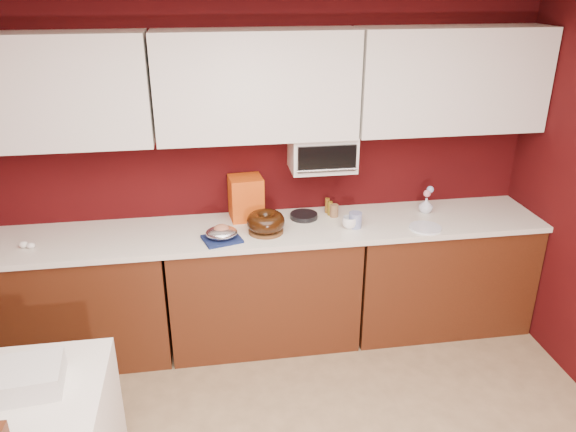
% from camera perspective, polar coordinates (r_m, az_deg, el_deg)
% --- Properties ---
extents(wall_back, '(4.00, 0.02, 2.50)m').
position_cam_1_polar(wall_back, '(4.05, -3.26, 5.12)').
color(wall_back, '#3C0809').
rests_on(wall_back, floor).
extents(base_cabinet_left, '(1.31, 0.58, 0.86)m').
position_cam_1_polar(base_cabinet_left, '(4.20, -21.11, -8.14)').
color(base_cabinet_left, '#4C210F').
rests_on(base_cabinet_left, floor).
extents(base_cabinet_center, '(1.31, 0.58, 0.86)m').
position_cam_1_polar(base_cabinet_center, '(4.11, -2.55, -7.18)').
color(base_cabinet_center, '#4C210F').
rests_on(base_cabinet_center, floor).
extents(base_cabinet_right, '(1.31, 0.58, 0.86)m').
position_cam_1_polar(base_cabinet_right, '(4.43, 14.93, -5.58)').
color(base_cabinet_right, '#4C210F').
rests_on(base_cabinet_right, floor).
extents(countertop, '(4.00, 0.62, 0.04)m').
position_cam_1_polar(countertop, '(3.90, -2.66, -1.47)').
color(countertop, white).
rests_on(countertop, base_cabinet_center).
extents(upper_cabinet_left, '(1.31, 0.33, 0.70)m').
position_cam_1_polar(upper_cabinet_left, '(3.85, -23.79, 11.48)').
color(upper_cabinet_left, white).
rests_on(upper_cabinet_left, wall_back).
extents(upper_cabinet_center, '(1.31, 0.33, 0.70)m').
position_cam_1_polar(upper_cabinet_center, '(3.74, -3.20, 13.09)').
color(upper_cabinet_center, white).
rests_on(upper_cabinet_center, wall_back).
extents(upper_cabinet_right, '(1.31, 0.33, 0.70)m').
position_cam_1_polar(upper_cabinet_right, '(4.09, 16.21, 13.12)').
color(upper_cabinet_right, white).
rests_on(upper_cabinet_right, wall_back).
extents(toaster_oven, '(0.45, 0.30, 0.25)m').
position_cam_1_polar(toaster_oven, '(3.94, 3.48, 6.51)').
color(toaster_oven, white).
rests_on(toaster_oven, upper_cabinet_center).
extents(toaster_oven_door, '(0.40, 0.02, 0.18)m').
position_cam_1_polar(toaster_oven_door, '(3.79, 3.99, 5.82)').
color(toaster_oven_door, black).
rests_on(toaster_oven_door, toaster_oven).
extents(toaster_oven_handle, '(0.42, 0.02, 0.02)m').
position_cam_1_polar(toaster_oven_handle, '(3.80, 4.01, 4.67)').
color(toaster_oven_handle, silver).
rests_on(toaster_oven_handle, toaster_oven).
extents(cake_base, '(0.26, 0.26, 0.02)m').
position_cam_1_polar(cake_base, '(3.82, -2.26, -1.51)').
color(cake_base, brown).
rests_on(cake_base, countertop).
extents(bundt_cake, '(0.28, 0.28, 0.11)m').
position_cam_1_polar(bundt_cake, '(3.79, -2.27, -0.57)').
color(bundt_cake, black).
rests_on(bundt_cake, cake_base).
extents(navy_towel, '(0.28, 0.26, 0.02)m').
position_cam_1_polar(navy_towel, '(3.73, -6.73, -2.34)').
color(navy_towel, '#14204E').
rests_on(navy_towel, countertop).
extents(foil_ham_nest, '(0.25, 0.22, 0.08)m').
position_cam_1_polar(foil_ham_nest, '(3.71, -6.76, -1.70)').
color(foil_ham_nest, silver).
rests_on(foil_ham_nest, navy_towel).
extents(roasted_ham, '(0.12, 0.11, 0.07)m').
position_cam_1_polar(roasted_ham, '(3.70, -6.78, -1.35)').
color(roasted_ham, '#AF6C50').
rests_on(roasted_ham, foil_ham_nest).
extents(pandoro_box, '(0.25, 0.23, 0.31)m').
position_cam_1_polar(pandoro_box, '(3.99, -4.29, 1.86)').
color(pandoro_box, red).
rests_on(pandoro_box, countertop).
extents(dark_pan, '(0.23, 0.23, 0.03)m').
position_cam_1_polar(dark_pan, '(4.03, 1.62, 0.02)').
color(dark_pan, black).
rests_on(dark_pan, countertop).
extents(coffee_mug, '(0.11, 0.11, 0.10)m').
position_cam_1_polar(coffee_mug, '(3.89, 6.27, -0.55)').
color(coffee_mug, white).
rests_on(coffee_mug, countertop).
extents(blue_jar, '(0.11, 0.11, 0.11)m').
position_cam_1_polar(blue_jar, '(3.90, 6.85, -0.40)').
color(blue_jar, navy).
rests_on(blue_jar, countertop).
extents(flower_vase, '(0.08, 0.08, 0.13)m').
position_cam_1_polar(flower_vase, '(4.24, 13.84, 1.16)').
color(flower_vase, silver).
rests_on(flower_vase, countertop).
extents(flower_pink, '(0.05, 0.05, 0.05)m').
position_cam_1_polar(flower_pink, '(4.21, 13.95, 2.24)').
color(flower_pink, pink).
rests_on(flower_pink, flower_vase).
extents(flower_blue, '(0.05, 0.05, 0.05)m').
position_cam_1_polar(flower_blue, '(4.23, 14.25, 2.63)').
color(flower_blue, '#96B4F0').
rests_on(flower_blue, flower_vase).
extents(china_plate, '(0.24, 0.24, 0.01)m').
position_cam_1_polar(china_plate, '(3.99, 13.77, -1.15)').
color(china_plate, white).
rests_on(china_plate, countertop).
extents(amber_bottle, '(0.04, 0.04, 0.10)m').
position_cam_1_polar(amber_bottle, '(4.08, 4.28, 0.78)').
color(amber_bottle, '#7C6216').
rests_on(amber_bottle, countertop).
extents(paper_cup, '(0.08, 0.08, 0.09)m').
position_cam_1_polar(paper_cup, '(4.06, 4.70, 0.55)').
color(paper_cup, brown).
rests_on(paper_cup, countertop).
extents(egg_left, '(0.06, 0.05, 0.04)m').
position_cam_1_polar(egg_left, '(3.95, -24.67, -2.75)').
color(egg_left, white).
rests_on(egg_left, countertop).
extents(egg_right, '(0.06, 0.05, 0.05)m').
position_cam_1_polar(egg_right, '(3.98, -25.27, -2.64)').
color(egg_right, white).
rests_on(egg_right, countertop).
extents(newspaper_stack, '(0.35, 0.30, 0.11)m').
position_cam_1_polar(newspaper_stack, '(2.94, -25.11, -14.68)').
color(newspaper_stack, silver).
rests_on(newspaper_stack, dining_table).
extents(amber_bottle_tall, '(0.04, 0.04, 0.11)m').
position_cam_1_polar(amber_bottle_tall, '(4.12, 4.01, 1.07)').
color(amber_bottle_tall, brown).
rests_on(amber_bottle_tall, countertop).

